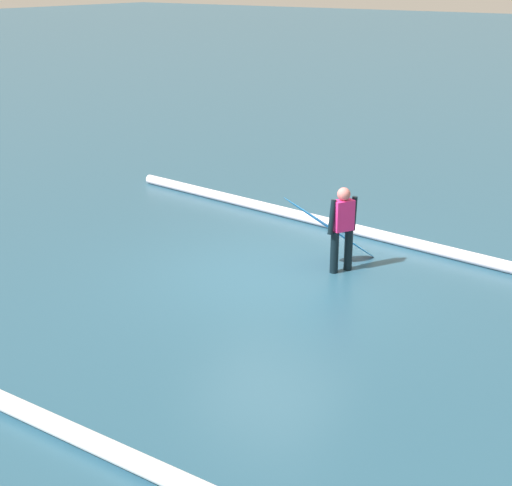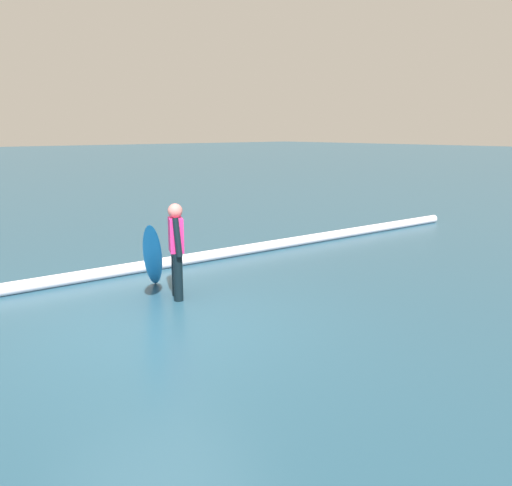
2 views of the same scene
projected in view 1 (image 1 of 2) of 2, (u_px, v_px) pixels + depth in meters
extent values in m
plane|color=navy|center=(268.00, 274.00, 12.39)|extent=(166.55, 166.55, 0.00)
cylinder|color=black|center=(334.00, 252.00, 12.35)|extent=(0.14, 0.14, 0.73)
cylinder|color=black|center=(348.00, 249.00, 12.47)|extent=(0.14, 0.14, 0.73)
cube|color=#D82672|center=(343.00, 215.00, 12.20)|extent=(0.33, 0.39, 0.52)
sphere|color=#B66661|center=(344.00, 194.00, 12.07)|extent=(0.22, 0.22, 0.22)
cylinder|color=black|center=(332.00, 217.00, 12.11)|extent=(0.09, 0.18, 0.58)
cylinder|color=black|center=(354.00, 213.00, 12.29)|extent=(0.09, 0.12, 0.58)
ellipsoid|color=#268CE5|center=(330.00, 228.00, 12.61)|extent=(1.18, 1.68, 1.34)
ellipsoid|color=blue|center=(331.00, 228.00, 12.61)|extent=(0.84, 1.29, 1.08)
cylinder|color=white|center=(455.00, 254.00, 13.01)|extent=(15.64, 1.24, 0.21)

